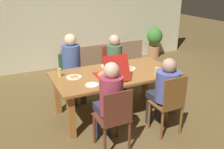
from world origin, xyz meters
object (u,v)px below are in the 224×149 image
(drinking_glass_2, at_px, (157,71))
(pizza_box_0, at_px, (111,74))
(person_2, at_px, (110,98))
(potted_plant, at_px, (155,40))
(drinking_glass_0, at_px, (126,77))
(person_0, at_px, (116,58))
(drinking_glass_1, at_px, (60,73))
(person_3, at_px, (72,62))
(dining_table, at_px, (115,79))
(chair_0, at_px, (112,65))
(person_1, at_px, (165,88))
(plate_2, at_px, (130,68))
(plate_3, at_px, (74,77))
(chair_1, at_px, (170,103))
(plate_0, at_px, (92,85))
(plate_1, at_px, (108,66))
(chair_2, at_px, (114,117))
(couch, at_px, (102,60))
(chair_3, at_px, (71,74))

(drinking_glass_2, bearing_deg, pizza_box_0, 160.36)
(person_2, height_order, potted_plant, person_2)
(drinking_glass_0, bearing_deg, potted_plant, 48.35)
(person_0, distance_m, drinking_glass_1, 1.44)
(person_0, height_order, person_3, person_3)
(dining_table, xyz_separation_m, chair_0, (0.44, 0.98, -0.13))
(person_0, xyz_separation_m, potted_plant, (2.14, 1.68, -0.18))
(person_1, relative_size, drinking_glass_0, 10.71)
(drinking_glass_0, bearing_deg, plate_2, 53.42)
(person_1, relative_size, plate_3, 4.72)
(person_0, relative_size, drinking_glass_2, 8.91)
(chair_0, height_order, drinking_glass_1, chair_0)
(chair_1, xyz_separation_m, plate_0, (-0.97, 0.64, 0.22))
(dining_table, height_order, plate_0, plate_0)
(plate_0, distance_m, plate_1, 0.90)
(dining_table, xyz_separation_m, person_2, (-0.48, -0.81, 0.10))
(chair_2, xyz_separation_m, couch, (1.15, 3.04, -0.25))
(plate_2, bearing_deg, plate_3, 178.34)
(chair_0, xyz_separation_m, drinking_glass_2, (0.14, -1.38, 0.30))
(chair_3, bearing_deg, plate_3, -103.14)
(drinking_glass_0, distance_m, potted_plant, 3.88)
(chair_1, distance_m, plate_2, 1.05)
(plate_0, bearing_deg, person_3, 87.26)
(person_3, xyz_separation_m, drinking_glass_1, (-0.40, -0.60, 0.06))
(plate_3, bearing_deg, person_3, 74.65)
(chair_1, height_order, drinking_glass_2, chair_1)
(couch, bearing_deg, drinking_glass_1, -130.05)
(person_3, bearing_deg, chair_0, 8.64)
(person_1, xyz_separation_m, pizza_box_0, (-0.58, 0.68, 0.10))
(person_2, xyz_separation_m, plate_2, (0.82, 0.88, 0.02))
(chair_2, xyz_separation_m, plate_0, (-0.06, 0.65, 0.23))
(drinking_glass_1, bearing_deg, drinking_glass_2, -23.57)
(drinking_glass_2, bearing_deg, chair_2, -151.81)
(pizza_box_0, distance_m, plate_3, 0.59)
(person_2, distance_m, drinking_glass_0, 0.65)
(chair_3, bearing_deg, plate_1, -49.20)
(person_1, bearing_deg, potted_plant, 57.21)
(person_3, xyz_separation_m, plate_1, (0.52, -0.47, -0.00))
(person_1, xyz_separation_m, chair_3, (-0.91, 1.79, -0.23))
(dining_table, relative_size, person_3, 1.61)
(chair_0, height_order, potted_plant, chair_0)
(chair_2, height_order, pizza_box_0, pizza_box_0)
(drinking_glass_2, bearing_deg, plate_1, 125.00)
(person_3, distance_m, drinking_glass_1, 0.72)
(dining_table, xyz_separation_m, couch, (0.67, 2.08, -0.37))
(chair_0, bearing_deg, drinking_glass_0, -107.54)
(drinking_glass_1, bearing_deg, chair_2, -71.67)
(dining_table, relative_size, chair_3, 2.37)
(plate_1, relative_size, couch, 0.12)
(chair_3, xyz_separation_m, plate_2, (0.82, -0.91, 0.28))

